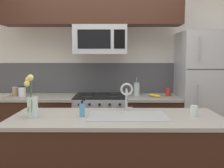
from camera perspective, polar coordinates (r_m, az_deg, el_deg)
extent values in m
cube|color=silver|center=(4.01, 1.96, 3.55)|extent=(5.20, 0.10, 2.60)
cube|color=#4C4C51|center=(3.97, -2.36, 1.35)|extent=(3.50, 0.01, 0.48)
cube|color=#381E14|center=(3.92, -15.63, -9.53)|extent=(0.99, 0.62, 0.88)
cube|color=#9E998E|center=(3.83, -15.82, -2.95)|extent=(1.02, 0.65, 0.03)
cube|color=#381E14|center=(3.82, 9.08, -9.81)|extent=(0.76, 0.62, 0.88)
cube|color=#9E998E|center=(3.72, 9.20, -3.06)|extent=(0.79, 0.65, 0.03)
cube|color=#A8AAAF|center=(3.77, -2.56, -9.65)|extent=(0.76, 0.62, 0.91)
cube|color=black|center=(3.68, -2.59, -2.72)|extent=(0.76, 0.62, 0.01)
cylinder|color=black|center=(3.55, -5.65, -2.89)|extent=(0.15, 0.15, 0.01)
cylinder|color=black|center=(3.53, 0.25, -2.91)|extent=(0.15, 0.15, 0.01)
cylinder|color=black|center=(3.82, -5.22, -2.24)|extent=(0.15, 0.15, 0.01)
cylinder|color=black|center=(3.80, 0.26, -2.26)|extent=(0.15, 0.15, 0.01)
cylinder|color=black|center=(3.39, -7.50, -4.64)|extent=(0.03, 0.02, 0.03)
cylinder|color=black|center=(3.38, -5.20, -4.67)|extent=(0.03, 0.02, 0.03)
cylinder|color=black|center=(3.37, -2.87, -4.68)|extent=(0.03, 0.02, 0.03)
cylinder|color=black|center=(3.36, -0.54, -4.69)|extent=(0.03, 0.02, 0.03)
cylinder|color=black|center=(3.36, 1.80, -4.69)|extent=(0.03, 0.02, 0.03)
cube|color=#A8AAAF|center=(3.62, -2.67, 10.00)|extent=(0.74, 0.40, 0.40)
cube|color=black|center=(3.42, -4.12, 10.21)|extent=(0.45, 0.00, 0.26)
cube|color=black|center=(3.41, 1.72, 10.23)|extent=(0.15, 0.00, 0.26)
cube|color=#381E14|center=(3.66, -4.64, 17.83)|extent=(2.51, 0.34, 0.60)
cube|color=#A8AAAF|center=(3.93, 20.72, -2.48)|extent=(0.83, 0.72, 1.84)
cube|color=black|center=(3.56, 22.99, 3.11)|extent=(0.80, 0.00, 0.01)
cylinder|color=#99999E|center=(3.45, 19.40, 7.44)|extent=(0.01, 0.01, 0.33)
cylinder|color=#99999E|center=(3.53, 18.93, -5.81)|extent=(0.01, 0.01, 0.70)
cylinder|color=#997F5B|center=(3.97, -21.25, -1.69)|extent=(0.08, 0.08, 0.12)
cylinder|color=#B2B2B7|center=(3.96, -21.29, -0.73)|extent=(0.08, 0.08, 0.01)
cylinder|color=silver|center=(3.88, -19.84, -1.67)|extent=(0.11, 0.11, 0.14)
cylinder|color=black|center=(3.87, -19.88, -0.54)|extent=(0.10, 0.10, 0.02)
ellipsoid|color=yellow|center=(3.65, 9.63, -2.61)|extent=(0.15, 0.14, 0.05)
ellipsoid|color=yellow|center=(3.66, 9.67, -2.57)|extent=(0.17, 0.10, 0.06)
ellipsoid|color=yellow|center=(3.65, 9.81, -2.61)|extent=(0.18, 0.06, 0.05)
ellipsoid|color=yellow|center=(3.67, 9.87, -2.57)|extent=(0.18, 0.07, 0.07)
ellipsoid|color=yellow|center=(3.65, 9.98, -2.61)|extent=(0.17, 0.10, 0.06)
ellipsoid|color=yellow|center=(3.67, 10.04, -2.57)|extent=(0.15, 0.14, 0.06)
cylinder|color=brown|center=(3.65, 9.84, -2.14)|extent=(0.02, 0.02, 0.03)
cylinder|color=silver|center=(3.73, 5.63, -1.30)|extent=(0.09, 0.09, 0.18)
cylinder|color=#A3A3AA|center=(3.72, 5.65, 0.23)|extent=(0.08, 0.08, 0.02)
cylinder|color=#A3A3AA|center=(3.72, 5.65, 0.76)|extent=(0.01, 0.01, 0.05)
sphere|color=#A3A3AA|center=(3.72, 5.66, 1.27)|extent=(0.02, 0.02, 0.02)
cylinder|color=#B22D23|center=(3.80, 12.73, -1.82)|extent=(0.08, 0.08, 0.11)
cube|color=#381E14|center=(2.60, 0.99, -17.60)|extent=(2.03, 0.78, 0.88)
cube|color=#9E998E|center=(2.45, 1.01, -7.81)|extent=(2.06, 0.81, 0.03)
cube|color=#ADAFB5|center=(2.45, 3.58, -7.32)|extent=(0.76, 0.43, 0.01)
cube|color=#ADAFB5|center=(2.46, -0.54, -9.11)|extent=(0.30, 0.32, 0.15)
cube|color=#ADAFB5|center=(2.48, 7.65, -9.04)|extent=(0.30, 0.32, 0.15)
cylinder|color=#B7BABF|center=(2.69, 3.28, -5.93)|extent=(0.04, 0.04, 0.02)
cylinder|color=#B7BABF|center=(2.67, 3.30, -3.41)|extent=(0.02, 0.02, 0.22)
torus|color=#B7BABF|center=(2.60, 3.38, -1.23)|extent=(0.13, 0.02, 0.13)
cylinder|color=#B7BABF|center=(2.55, 3.44, -2.05)|extent=(0.02, 0.02, 0.06)
cube|color=#B7BABF|center=(2.69, 4.03, -5.41)|extent=(0.07, 0.01, 0.01)
cylinder|color=#4C93C6|center=(2.44, -6.85, -5.91)|extent=(0.05, 0.05, 0.13)
cylinder|color=black|center=(2.43, -6.88, -4.14)|extent=(0.02, 0.02, 0.02)
cube|color=black|center=(2.42, -6.51, -3.72)|extent=(0.03, 0.01, 0.01)
cylinder|color=silver|center=(2.56, 18.19, -5.87)|extent=(0.07, 0.07, 0.11)
cylinder|color=silver|center=(2.51, -17.68, -5.04)|extent=(0.10, 0.10, 0.20)
cylinder|color=silver|center=(2.52, -17.63, -6.47)|extent=(0.09, 0.09, 0.06)
cylinder|color=#386B2D|center=(2.50, -18.14, -2.54)|extent=(0.04, 0.01, 0.30)
sphere|color=#EFE066|center=(2.49, -18.64, 0.89)|extent=(0.05, 0.05, 0.05)
cylinder|color=#386B2D|center=(2.51, -18.21, -2.70)|extent=(0.06, 0.04, 0.28)
sphere|color=#EFE066|center=(2.52, -18.76, 0.52)|extent=(0.05, 0.05, 0.05)
cylinder|color=#386B2D|center=(2.49, -18.12, -2.46)|extent=(0.04, 0.01, 0.31)
sphere|color=#EFE066|center=(2.48, -18.60, 1.05)|extent=(0.05, 0.05, 0.05)
cylinder|color=#386B2D|center=(2.47, -18.26, -3.00)|extent=(0.04, 0.06, 0.26)
sphere|color=#EFE066|center=(2.43, -18.90, 0.03)|extent=(0.05, 0.05, 0.05)
cylinder|color=#386B2D|center=(2.45, -17.90, -2.35)|extent=(0.02, 0.08, 0.32)
sphere|color=#EFE066|center=(2.39, -18.15, 1.42)|extent=(0.06, 0.06, 0.06)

